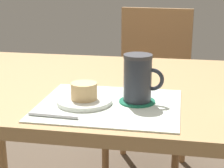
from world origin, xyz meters
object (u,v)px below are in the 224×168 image
pastry_plate (84,101)px  coffee_mug (138,78)px  pastry (84,91)px  dining_table (112,102)px  wooden_chair (151,85)px

pastry_plate → coffee_mug: (0.15, 0.03, 0.06)m
pastry_plate → coffee_mug: 0.16m
pastry → dining_table: bearing=80.7°
pastry → coffee_mug: size_ratio=0.55×
dining_table → coffee_mug: 0.26m
wooden_chair → pastry: 1.02m
pastry_plate → pastry: (0.00, 0.00, 0.03)m
dining_table → pastry: pastry is taller
pastry_plate → dining_table: bearing=80.7°
coffee_mug → dining_table: bearing=119.8°
pastry_plate → coffee_mug: coffee_mug is taller
wooden_chair → coffee_mug: wooden_chair is taller
wooden_chair → pastry_plate: 1.01m
dining_table → wooden_chair: size_ratio=1.53×
pastry_plate → coffee_mug: bearing=13.2°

